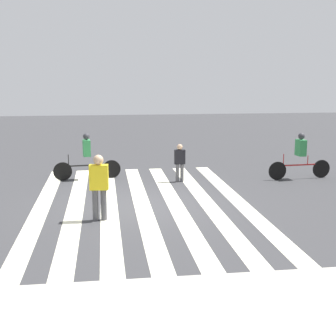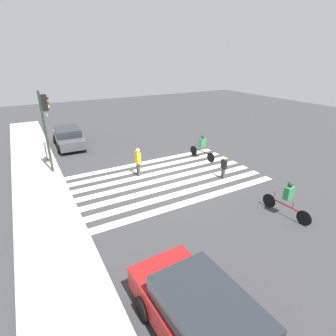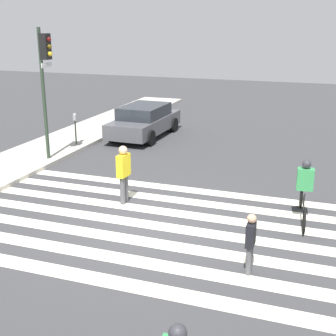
# 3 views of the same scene
# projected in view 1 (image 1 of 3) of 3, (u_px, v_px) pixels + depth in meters

# --- Properties ---
(ground_plane) EXTENTS (60.00, 60.00, 0.00)m
(ground_plane) POSITION_uv_depth(u_px,v_px,m) (142.00, 205.00, 12.80)
(ground_plane) COLOR #38383A
(sidewalk_curb) EXTENTS (36.00, 2.50, 0.14)m
(sidewalk_curb) POSITION_uv_depth(u_px,v_px,m) (178.00, 318.00, 6.71)
(sidewalk_curb) COLOR #ADA89E
(sidewalk_curb) RESTS_ON ground_plane
(crosswalk_stripes) EXTENTS (5.86, 10.00, 0.01)m
(crosswalk_stripes) POSITION_uv_depth(u_px,v_px,m) (142.00, 205.00, 12.80)
(crosswalk_stripes) COLOR #F2EDCC
(crosswalk_stripes) RESTS_ON ground_plane
(pedestrian_adult_tall_backpack) EXTENTS (0.47, 0.24, 1.63)m
(pedestrian_adult_tall_backpack) POSITION_uv_depth(u_px,v_px,m) (99.00, 184.00, 11.29)
(pedestrian_adult_tall_backpack) COLOR #4C4C51
(pedestrian_adult_tall_backpack) RESTS_ON ground_plane
(pedestrian_child_with_backpack) EXTENTS (0.35, 0.19, 1.27)m
(pedestrian_child_with_backpack) POSITION_uv_depth(u_px,v_px,m) (180.00, 161.00, 15.49)
(pedestrian_child_with_backpack) COLOR #4C4C51
(pedestrian_child_with_backpack) RESTS_ON ground_plane
(cyclist_mid_street) EXTENTS (2.27, 0.42, 1.58)m
(cyclist_mid_street) POSITION_uv_depth(u_px,v_px,m) (87.00, 154.00, 15.82)
(cyclist_mid_street) COLOR black
(cyclist_mid_street) RESTS_ON ground_plane
(cyclist_near_curb) EXTENTS (2.26, 0.42, 1.59)m
(cyclist_near_curb) POSITION_uv_depth(u_px,v_px,m) (300.00, 154.00, 15.89)
(cyclist_near_curb) COLOR black
(cyclist_near_curb) RESTS_ON ground_plane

